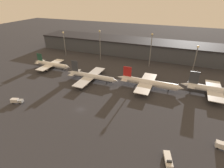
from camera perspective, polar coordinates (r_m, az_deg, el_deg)
ground at (r=98.06m, az=-10.28°, el=-8.16°), size 600.00×600.00×0.00m
terminal_building at (r=183.94m, az=6.56°, el=12.00°), size 197.16×30.70×14.67m
airplane_0 at (r=155.75m, az=-19.14°, el=6.04°), size 35.91×27.39×11.26m
airplane_1 at (r=126.44m, az=-6.76°, el=2.50°), size 40.43×35.14×13.28m
airplane_2 at (r=118.28m, az=11.78°, el=0.41°), size 44.66×31.72×12.77m
airplane_3 at (r=124.59m, az=31.07°, el=-1.81°), size 42.99×28.63×13.76m
service_vehicle_0 at (r=74.46m, az=17.84°, el=-22.34°), size 4.40×7.73×2.61m
service_vehicle_2 at (r=87.45m, az=32.51°, el=-16.65°), size 6.23×3.01×3.07m
service_vehicle_3 at (r=114.78m, az=-28.73°, el=-4.79°), size 7.11×4.28×2.78m
lamp_post_0 at (r=182.32m, az=-15.37°, el=13.58°), size 1.80×1.80×23.52m
lamp_post_1 at (r=162.47m, az=-3.95°, el=13.62°), size 1.80×1.80×27.48m
lamp_post_2 at (r=149.47m, az=12.62°, el=11.91°), size 1.80×1.80×28.12m
lamp_post_3 at (r=149.62m, az=25.77°, el=8.41°), size 1.80×1.80×21.74m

